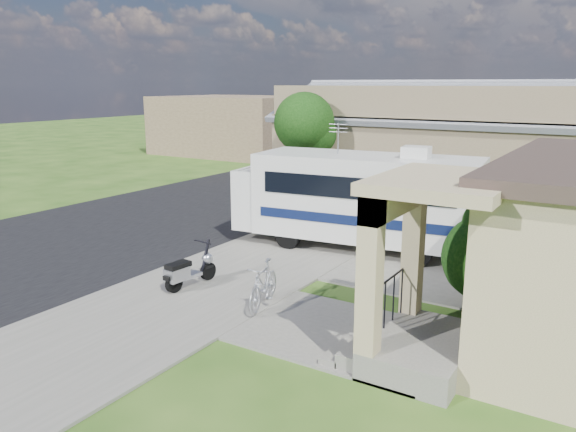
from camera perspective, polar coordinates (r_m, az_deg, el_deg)
The scene contains 18 objects.
ground at distance 13.68m, azimuth -3.80°, elevation -7.62°, with size 120.00×120.00×0.00m, color #224713.
street_slab at distance 25.74m, azimuth -4.39°, elevation 2.37°, with size 9.00×80.00×0.02m, color black.
sidewalk_slab at distance 22.57m, azimuth 9.04°, elevation 0.74°, with size 4.00×80.00×0.06m, color #636159.
driveway_slab at distance 16.73m, azimuth 9.50°, elevation -3.75°, with size 7.00×6.00×0.05m, color #636159.
walk_slab at distance 11.45m, azimuth 5.71°, elevation -11.85°, with size 4.00×3.00×0.05m, color #636159.
warehouse at distance 25.60m, azimuth 14.79°, elevation 6.39°, with size 12.50×8.40×5.04m.
distant_bldg_far at distance 40.68m, azimuth -5.25°, elevation 9.20°, with size 10.00×8.00×4.00m, color brown.
distant_bldg_near at distance 49.83m, azimuth 5.11°, elevation 9.49°, with size 8.00×7.00×3.20m, color #76604A.
street_tree_a at distance 22.45m, azimuth 1.95°, elevation 9.14°, with size 2.44×2.40×4.58m.
street_tree_b at distance 31.49m, azimuth 11.26°, elevation 10.36°, with size 2.44×2.40×4.73m.
street_tree_c at distance 40.03m, azimuth 15.94°, elevation 10.27°, with size 2.44×2.40×4.42m.
motorhome at distance 16.84m, azimuth 7.09°, elevation 1.97°, with size 7.48×3.12×3.72m.
shrub at distance 12.83m, azimuth 19.88°, elevation -3.66°, with size 2.09×1.99×2.56m.
scooter at distance 13.81m, azimuth -10.16°, elevation -5.51°, with size 0.56×1.61×1.06m.
bicycle at distance 12.47m, azimuth -2.50°, elevation -7.23°, with size 0.48×1.69×1.02m, color #ACACB4.
pickup_truck at distance 26.84m, azimuth 1.85°, elevation 4.67°, with size 2.82×6.12×1.70m, color silver.
van at distance 33.86m, azimuth 7.21°, elevation 6.58°, with size 2.73×6.71×1.95m, color silver.
garden_hose at distance 11.79m, azimuth 8.58°, elevation -10.85°, with size 0.39×0.39×0.17m, color #125D1E.
Camera 1 is at (7.51, -10.34, 4.88)m, focal length 35.00 mm.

